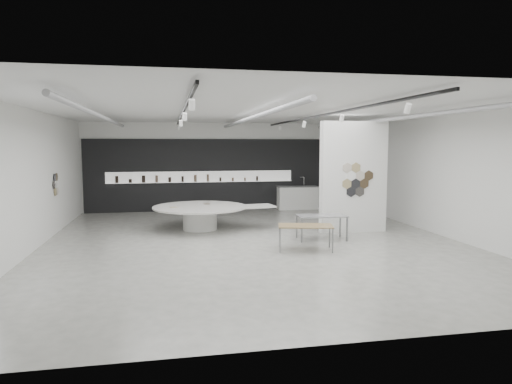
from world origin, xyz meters
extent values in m
cube|color=#A4A49A|center=(0.00, 0.00, -0.01)|extent=(12.00, 14.00, 0.01)
cube|color=silver|center=(0.00, 0.00, 3.80)|extent=(12.00, 14.00, 0.01)
cube|color=white|center=(0.00, 7.00, 1.90)|extent=(12.00, 0.01, 3.80)
cube|color=white|center=(0.00, -7.00, 1.90)|extent=(12.00, 0.01, 3.80)
cube|color=white|center=(6.00, 0.00, 1.90)|extent=(0.01, 14.00, 3.80)
cube|color=white|center=(-6.00, 0.00, 1.90)|extent=(0.01, 14.00, 3.80)
cylinder|color=#939396|center=(-4.20, 0.50, 3.62)|extent=(0.12, 12.00, 0.12)
cylinder|color=#939396|center=(0.00, 0.50, 3.62)|extent=(0.12, 12.00, 0.12)
cylinder|color=#939396|center=(4.20, 0.50, 3.62)|extent=(0.12, 12.00, 0.12)
cube|color=black|center=(-2.00, 0.00, 3.70)|extent=(0.05, 13.00, 0.06)
cylinder|color=white|center=(-2.00, -5.00, 3.52)|extent=(0.11, 0.18, 0.21)
cylinder|color=white|center=(-2.00, -1.70, 3.52)|extent=(0.11, 0.18, 0.21)
cylinder|color=white|center=(-2.00, 1.60, 3.52)|extent=(0.11, 0.18, 0.21)
cylinder|color=white|center=(-2.00, 4.90, 3.52)|extent=(0.11, 0.18, 0.21)
cube|color=black|center=(2.00, 0.00, 3.70)|extent=(0.05, 13.00, 0.06)
cylinder|color=white|center=(2.00, -5.00, 3.52)|extent=(0.11, 0.18, 0.21)
cylinder|color=white|center=(2.00, -1.70, 3.52)|extent=(0.11, 0.18, 0.21)
cylinder|color=white|center=(2.00, 1.60, 3.52)|extent=(0.11, 0.18, 0.21)
cylinder|color=white|center=(2.00, 4.90, 3.52)|extent=(0.11, 0.18, 0.21)
cylinder|color=tan|center=(-5.97, 2.50, 1.35)|extent=(0.03, 0.28, 0.28)
cylinder|color=beige|center=(-5.97, 2.76, 1.35)|extent=(0.03, 0.28, 0.28)
cylinder|color=white|center=(-5.97, 2.63, 1.58)|extent=(0.03, 0.28, 0.28)
cylinder|color=black|center=(-5.97, 2.37, 1.58)|extent=(0.03, 0.28, 0.28)
cylinder|color=black|center=(-5.97, 2.50, 1.81)|extent=(0.03, 0.28, 0.28)
cylinder|color=#433521|center=(-5.97, 2.76, 1.81)|extent=(0.03, 0.28, 0.28)
cube|color=black|center=(0.00, 6.94, 1.55)|extent=(11.80, 0.10, 3.10)
cube|color=white|center=(-1.00, 6.87, 1.48)|extent=(8.00, 0.06, 0.46)
cube|color=white|center=(-1.00, 6.81, 1.25)|extent=(8.00, 0.18, 0.02)
cylinder|color=black|center=(-4.53, 6.81, 1.41)|extent=(0.13, 0.13, 0.29)
cylinder|color=black|center=(-3.99, 6.81, 1.34)|extent=(0.13, 0.13, 0.15)
cylinder|color=black|center=(-3.44, 6.81, 1.42)|extent=(0.14, 0.14, 0.30)
cylinder|color=brown|center=(-2.90, 6.81, 1.41)|extent=(0.12, 0.12, 0.29)
cylinder|color=black|center=(-2.36, 6.81, 1.37)|extent=(0.12, 0.12, 0.21)
cylinder|color=black|center=(-1.81, 6.81, 1.39)|extent=(0.10, 0.10, 0.25)
cylinder|color=brown|center=(-1.27, 6.81, 1.42)|extent=(0.12, 0.12, 0.30)
cylinder|color=brown|center=(-0.73, 6.81, 1.42)|extent=(0.10, 0.10, 0.31)
cylinder|color=black|center=(-0.19, 6.81, 1.35)|extent=(0.09, 0.09, 0.17)
cylinder|color=brown|center=(0.36, 6.81, 1.35)|extent=(0.10, 0.10, 0.16)
cylinder|color=brown|center=(0.90, 6.81, 1.34)|extent=(0.09, 0.09, 0.15)
cylinder|color=black|center=(1.44, 6.81, 1.37)|extent=(0.09, 0.09, 0.21)
cube|color=white|center=(3.50, 1.00, 1.80)|extent=(2.20, 0.35, 3.60)
cylinder|color=black|center=(3.50, 0.81, 1.60)|extent=(0.34, 0.03, 0.34)
cylinder|color=#433521|center=(3.80, 0.81, 1.60)|extent=(0.34, 0.03, 0.34)
cylinder|color=tan|center=(3.20, 0.81, 1.60)|extent=(0.34, 0.03, 0.34)
cylinder|color=beige|center=(3.65, 0.81, 1.86)|extent=(0.34, 0.03, 0.34)
cylinder|color=white|center=(3.35, 0.81, 1.86)|extent=(0.34, 0.03, 0.34)
cylinder|color=black|center=(3.65, 0.81, 1.34)|extent=(0.34, 0.03, 0.34)
cylinder|color=black|center=(3.35, 0.81, 1.34)|extent=(0.34, 0.03, 0.34)
cylinder|color=#433521|center=(3.95, 0.81, 1.86)|extent=(0.34, 0.03, 0.34)
cylinder|color=tan|center=(3.50, 0.81, 2.12)|extent=(0.34, 0.03, 0.34)
cylinder|color=beige|center=(3.20, 0.81, 2.12)|extent=(0.34, 0.03, 0.34)
cylinder|color=white|center=(-1.39, 2.33, 0.37)|extent=(1.28, 1.28, 0.74)
cylinder|color=beige|center=(-1.39, 2.33, 0.77)|extent=(3.53, 3.53, 0.05)
cube|color=beige|center=(0.39, 2.13, 0.77)|extent=(1.50, 1.05, 0.05)
cube|color=tan|center=(-2.26, 2.22, 0.80)|extent=(0.24, 0.18, 0.01)
cube|color=#433521|center=(-1.12, 2.90, 0.80)|extent=(0.24, 0.18, 0.01)
cube|color=olive|center=(1.20, -1.26, 0.67)|extent=(1.58, 1.03, 0.03)
cube|color=slate|center=(0.45, -1.42, 0.33)|extent=(0.04, 0.04, 0.65)
cube|color=slate|center=(0.60, -0.78, 0.33)|extent=(0.04, 0.04, 0.65)
cube|color=slate|center=(1.80, -1.73, 0.33)|extent=(0.04, 0.04, 0.65)
cube|color=slate|center=(1.95, -1.09, 0.33)|extent=(0.04, 0.04, 0.65)
cube|color=gray|center=(2.07, -0.04, 0.73)|extent=(1.49, 0.80, 0.03)
cube|color=slate|center=(1.37, -0.33, 0.36)|extent=(0.04, 0.04, 0.72)
cube|color=slate|center=(1.41, 0.31, 0.36)|extent=(0.04, 0.04, 0.72)
cube|color=slate|center=(2.74, -0.40, 0.36)|extent=(0.04, 0.04, 0.72)
cube|color=slate|center=(2.78, 0.24, 0.36)|extent=(0.04, 0.04, 0.72)
cube|color=white|center=(3.22, 6.52, 0.50)|extent=(1.78, 0.72, 0.99)
cube|color=gray|center=(3.22, 6.52, 1.01)|extent=(1.83, 0.76, 0.03)
cylinder|color=silver|center=(3.56, 6.67, 1.22)|extent=(0.03, 0.03, 0.40)
cylinder|color=silver|center=(3.47, 6.68, 1.41)|extent=(0.18, 0.03, 0.03)
camera|label=1|loc=(-2.42, -12.92, 2.83)|focal=32.00mm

